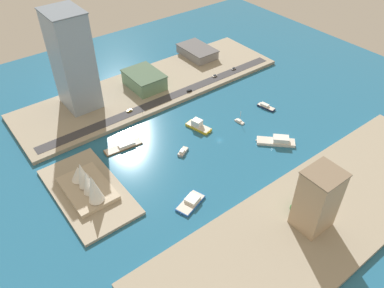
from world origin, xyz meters
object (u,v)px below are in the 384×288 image
at_px(ferry_white_commuter, 278,141).
at_px(opera_landmark, 87,183).
at_px(sailboat_small_white, 239,121).
at_px(taxi_yellow_cab, 129,110).
at_px(catamaran_blue, 191,202).
at_px(warehouse_low_gray, 197,52).
at_px(terminal_long_green, 144,80).
at_px(yacht_sleek_gray, 183,151).
at_px(suv_black, 189,91).
at_px(tower_tall_glass, 72,61).
at_px(barge_flat_brown, 124,146).
at_px(ferry_yellow_fast, 198,125).
at_px(traffic_light_waterfront, 142,108).
at_px(sedan_silver, 233,69).
at_px(van_white, 215,76).
at_px(patrol_launch_navy, 266,107).
at_px(apartment_midrise_tan, 317,200).

bearing_deg(ferry_white_commuter, opera_landmark, 73.95).
height_order(sailboat_small_white, taxi_yellow_cab, sailboat_small_white).
xyz_separation_m(catamaran_blue, taxi_yellow_cab, (105.42, -18.41, 2.60)).
bearing_deg(warehouse_low_gray, terminal_long_green, 103.84).
height_order(warehouse_low_gray, taxi_yellow_cab, warehouse_low_gray).
xyz_separation_m(yacht_sleek_gray, suv_black, (58.74, -50.38, 2.66)).
bearing_deg(tower_tall_glass, warehouse_low_gray, -85.83).
distance_m(sailboat_small_white, terminal_long_green, 93.49).
bearing_deg(sailboat_small_white, ferry_white_commuter, -172.87).
height_order(barge_flat_brown, opera_landmark, opera_landmark).
bearing_deg(catamaran_blue, ferry_yellow_fast, -41.53).
relative_size(warehouse_low_gray, terminal_long_green, 1.10).
distance_m(terminal_long_green, traffic_light_waterfront, 40.92).
relative_size(taxi_yellow_cab, suv_black, 1.01).
bearing_deg(warehouse_low_gray, sedan_silver, -167.31).
relative_size(ferry_yellow_fast, suv_black, 4.84).
bearing_deg(terminal_long_green, suv_black, -139.91).
bearing_deg(yacht_sleek_gray, sailboat_small_white, -87.67).
bearing_deg(sedan_silver, traffic_light_waterfront, 94.49).
xyz_separation_m(ferry_yellow_fast, van_white, (48.54, -57.63, 1.44)).
bearing_deg(ferry_yellow_fast, ferry_white_commuter, -144.88).
relative_size(yacht_sleek_gray, ferry_white_commuter, 0.44).
xyz_separation_m(patrol_launch_navy, opera_landmark, (0.78, 158.66, 8.16)).
bearing_deg(barge_flat_brown, van_white, -73.46).
bearing_deg(ferry_white_commuter, apartment_midrise_tan, 146.50).
bearing_deg(taxi_yellow_cab, apartment_midrise_tan, -171.04).
distance_m(sailboat_small_white, taxi_yellow_cab, 88.33).
distance_m(catamaran_blue, traffic_light_waterfront, 100.67).
distance_m(yacht_sleek_gray, suv_black, 77.43).
relative_size(yacht_sleek_gray, apartment_midrise_tan, 0.28).
height_order(barge_flat_brown, suv_black, suv_black).
distance_m(warehouse_low_gray, terminal_long_green, 75.06).
distance_m(ferry_white_commuter, terminal_long_green, 128.78).
xyz_separation_m(yacht_sleek_gray, traffic_light_waterfront, (55.98, -1.13, 6.09)).
height_order(van_white, traffic_light_waterfront, traffic_light_waterfront).
bearing_deg(ferry_yellow_fast, opera_landmark, 96.92).
distance_m(catamaran_blue, terminal_long_green, 139.80).
relative_size(ferry_yellow_fast, taxi_yellow_cab, 4.77).
height_order(warehouse_low_gray, opera_landmark, opera_landmark).
xyz_separation_m(catamaran_blue, van_white, (105.98, -108.50, 2.60)).
distance_m(tower_tall_glass, van_white, 126.21).
relative_size(ferry_yellow_fast, terminal_long_green, 0.62).
relative_size(traffic_light_waterfront, opera_landmark, 0.17).
bearing_deg(sedan_silver, ferry_white_commuter, 155.08).
height_order(yacht_sleek_gray, patrol_launch_navy, yacht_sleek_gray).
relative_size(ferry_white_commuter, suv_black, 5.59).
distance_m(barge_flat_brown, warehouse_low_gray, 148.90).
xyz_separation_m(yacht_sleek_gray, ferry_yellow_fast, (16.20, -26.55, 1.26)).
distance_m(terminal_long_green, taxi_yellow_cab, 39.96).
bearing_deg(ferry_white_commuter, suv_black, 6.91).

